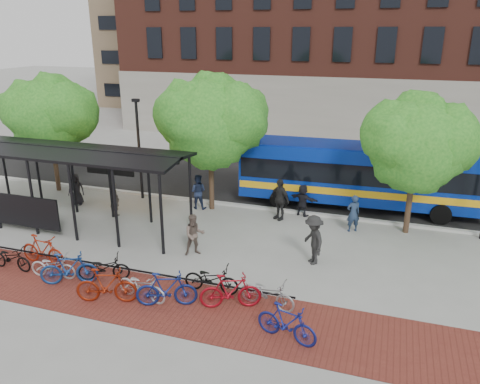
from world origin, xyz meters
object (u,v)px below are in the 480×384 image
(bus, at_px, (360,172))
(bike_0, at_px, (11,258))
(pedestrian_0, at_px, (76,189))
(pedestrian_2, at_px, (198,192))
(bike_3, at_px, (69,269))
(bike_4, at_px, (104,268))
(pedestrian_7, at_px, (353,213))
(pedestrian_9, at_px, (313,240))
(bus_shelter, at_px, (67,160))
(tree_c, at_px, (419,140))
(bike_8, at_px, (211,279))
(bike_2, at_px, (53,266))
(bike_5, at_px, (106,286))
(pedestrian_5, at_px, (303,200))
(tree_a, at_px, (51,113))
(bike_11, at_px, (287,323))
(bike_10, at_px, (267,293))
(pedestrian_8, at_px, (194,235))
(bike_1, at_px, (43,250))
(pedestrian_4, at_px, (280,199))
(tree_b, at_px, (212,118))
(bike_6, at_px, (142,286))
(bike_7, at_px, (166,289))
(lamp_post_left, at_px, (139,147))
(bike_9, at_px, (230,291))
(pedestrian_1, at_px, (114,199))

(bus, bearing_deg, bike_0, -139.79)
(pedestrian_0, distance_m, pedestrian_2, 6.13)
(bike_3, bearing_deg, bike_0, 60.68)
(bike_4, xyz_separation_m, pedestrian_0, (-5.59, 6.05, 0.33))
(pedestrian_7, distance_m, pedestrian_9, 3.66)
(bus_shelter, xyz_separation_m, bike_0, (0.46, -4.23, -2.54))
(tree_c, xyz_separation_m, bike_8, (-6.27, -7.23, -3.56))
(bike_2, bearing_deg, bike_5, -112.36)
(bus, bearing_deg, bike_2, -134.63)
(pedestrian_5, xyz_separation_m, pedestrian_7, (2.41, -1.11, 0.06))
(tree_a, relative_size, bike_11, 3.34)
(bus, relative_size, bike_2, 6.74)
(bike_4, relative_size, bike_10, 0.96)
(bike_0, xyz_separation_m, pedestrian_8, (5.86, 3.21, 0.37))
(bike_1, relative_size, bike_10, 1.04)
(tree_a, bearing_deg, bike_1, -55.43)
(bike_1, xyz_separation_m, pedestrian_4, (7.25, 7.09, 0.38))
(tree_b, bearing_deg, bike_11, -57.71)
(bus_shelter, xyz_separation_m, pedestrian_2, (4.48, 3.62, -2.14))
(tree_b, height_order, pedestrian_7, tree_b)
(bike_5, relative_size, pedestrian_8, 1.20)
(bike_3, bearing_deg, bike_6, -116.56)
(bike_1, relative_size, bike_3, 1.00)
(bike_7, bearing_deg, bike_10, -93.42)
(bike_7, xyz_separation_m, pedestrian_9, (3.86, 4.31, 0.37))
(bike_0, xyz_separation_m, bike_7, (6.46, -0.39, 0.13))
(bike_1, bearing_deg, pedestrian_7, -54.16)
(bike_4, bearing_deg, bus, -59.31)
(bike_5, xyz_separation_m, pedestrian_8, (1.30, 4.01, 0.23))
(bike_3, relative_size, bike_10, 1.04)
(pedestrian_0, distance_m, pedestrian_4, 10.15)
(bike_10, bearing_deg, tree_c, -18.49)
(pedestrian_2, bearing_deg, lamp_post_left, -15.02)
(pedestrian_0, bearing_deg, bike_11, -52.97)
(tree_b, relative_size, bike_3, 3.33)
(bike_3, height_order, pedestrian_4, pedestrian_4)
(bus_shelter, height_order, bike_11, bus_shelter)
(bike_0, xyz_separation_m, bike_9, (8.41, 0.15, 0.13))
(bike_1, distance_m, bike_8, 6.64)
(pedestrian_1, bearing_deg, pedestrian_2, -125.36)
(pedestrian_2, bearing_deg, pedestrian_9, 141.02)
(pedestrian_8, bearing_deg, bike_5, -141.04)
(tree_a, relative_size, bike_0, 3.54)
(bus_shelter, bearing_deg, bike_6, -37.11)
(bus, height_order, bike_3, bus)
(tree_a, xyz_separation_m, bike_4, (7.87, -7.65, -3.77))
(bus_shelter, distance_m, pedestrian_0, 3.47)
(bike_1, bearing_deg, bike_11, -95.94)
(bike_2, bearing_deg, pedestrian_2, -21.63)
(bike_5, distance_m, pedestrian_0, 9.75)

